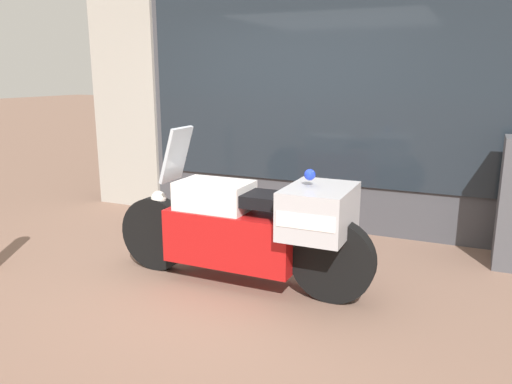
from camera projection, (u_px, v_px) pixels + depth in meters
The scene contains 4 objects.
ground_plane at pixel (229, 281), 4.40m from camera, with size 60.00×60.00×0.00m, color #7A5B4C.
shop_building at pixel (271, 84), 5.96m from camera, with size 5.88×0.55×3.30m.
window_display at pixel (337, 189), 5.94m from camera, with size 4.45×0.30×1.83m.
paramedic_motorcycle at pixel (253, 226), 4.18m from camera, with size 2.36×0.68×1.34m.
Camera 1 is at (1.88, -3.65, 1.78)m, focal length 35.00 mm.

